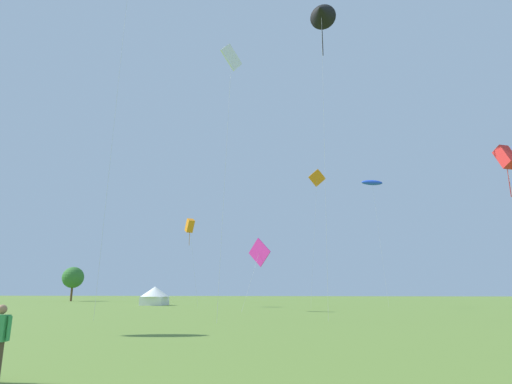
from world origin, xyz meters
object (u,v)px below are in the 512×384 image
at_px(kite_black_delta, 321,12).
at_px(kite_red_box, 506,157).
at_px(kite_magenta_diamond, 259,252).
at_px(kite_orange_box, 190,226).
at_px(kite_orange_diamond, 317,179).
at_px(kite_blue_parafoil, 372,183).
at_px(festival_tent_center, 155,295).
at_px(tree_distant_left, 73,278).
at_px(kite_white_diamond, 231,59).

bearing_deg(kite_black_delta, kite_red_box, 1.42).
bearing_deg(kite_magenta_diamond, kite_orange_box, 133.74).
height_order(kite_red_box, kite_orange_diamond, kite_orange_diamond).
bearing_deg(kite_red_box, kite_blue_parafoil, 103.33).
xyz_separation_m(kite_magenta_diamond, kite_red_box, (21.06, -11.60, 6.09)).
xyz_separation_m(kite_blue_parafoil, kite_red_box, (6.57, -27.74, -5.32)).
relative_size(kite_red_box, festival_tent_center, 3.09).
xyz_separation_m(kite_red_box, kite_orange_box, (-32.80, 23.87, -1.04)).
height_order(kite_magenta_diamond, kite_red_box, kite_red_box).
distance_m(kite_orange_box, festival_tent_center, 12.93).
bearing_deg(kite_orange_diamond, kite_black_delta, -88.07).
relative_size(kite_orange_diamond, festival_tent_center, 4.36).
relative_size(kite_magenta_diamond, tree_distant_left, 1.05).
distance_m(kite_red_box, kite_white_diamond, 23.14).
relative_size(kite_magenta_diamond, kite_white_diamond, 0.35).
bearing_deg(kite_black_delta, tree_distant_left, 135.24).
bearing_deg(kite_orange_box, kite_magenta_diamond, -46.26).
xyz_separation_m(kite_orange_box, kite_orange_diamond, (18.23, -0.26, 6.15)).
bearing_deg(tree_distant_left, kite_black_delta, -44.76).
bearing_deg(kite_red_box, kite_orange_box, 143.96).
bearing_deg(kite_orange_box, kite_white_diamond, -67.07).
height_order(kite_black_delta, tree_distant_left, kite_black_delta).
bearing_deg(kite_orange_box, kite_blue_parafoil, 8.40).
distance_m(kite_blue_parafoil, kite_red_box, 29.00).
bearing_deg(kite_white_diamond, kite_red_box, 8.90).
bearing_deg(kite_orange_diamond, kite_white_diamond, -104.02).
distance_m(festival_tent_center, tree_distant_left, 37.78).
relative_size(kite_magenta_diamond, kite_black_delta, 0.28).
xyz_separation_m(kite_white_diamond, kite_orange_diamond, (6.73, 26.94, -3.30)).
distance_m(kite_white_diamond, festival_tent_center, 41.89).
height_order(kite_orange_box, kite_black_delta, kite_black_delta).
relative_size(kite_orange_diamond, tree_distant_left, 2.55).
bearing_deg(kite_orange_diamond, tree_distant_left, 150.77).
distance_m(kite_orange_box, kite_orange_diamond, 19.24).
height_order(kite_white_diamond, festival_tent_center, kite_white_diamond).
bearing_deg(kite_red_box, tree_distant_left, 141.82).
bearing_deg(kite_orange_box, kite_orange_diamond, -0.81).
bearing_deg(kite_blue_parafoil, kite_orange_box, -171.60).
relative_size(kite_blue_parafoil, kite_magenta_diamond, 2.34).
height_order(kite_blue_parafoil, festival_tent_center, kite_blue_parafoil).
distance_m(kite_orange_diamond, festival_tent_center, 30.10).
xyz_separation_m(kite_orange_box, kite_black_delta, (19.04, -24.21, 15.23)).
xyz_separation_m(kite_orange_box, festival_tent_center, (-6.76, 5.30, -9.66)).
relative_size(kite_magenta_diamond, kite_red_box, 0.58).
relative_size(kite_blue_parafoil, tree_distant_left, 2.46).
distance_m(kite_blue_parafoil, festival_tent_center, 36.71).
relative_size(kite_white_diamond, kite_black_delta, 0.80).
bearing_deg(kite_blue_parafoil, kite_white_diamond, -115.35).
bearing_deg(kite_white_diamond, kite_orange_diamond, 75.98).
height_order(kite_orange_box, festival_tent_center, kite_orange_box).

